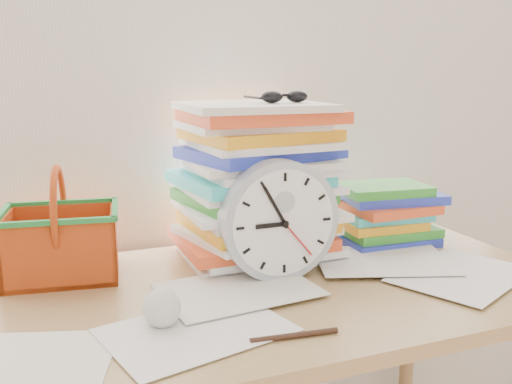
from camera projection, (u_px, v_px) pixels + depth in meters
name	position (u px, v px, depth m)	size (l,w,h in m)	color
curtain	(197.00, 32.00, 1.45)	(2.40, 0.01, 2.50)	white
desk	(252.00, 320.00, 1.24)	(1.40, 0.70, 0.75)	#A07E4B
paper_stack	(257.00, 182.00, 1.39)	(0.38, 0.31, 0.38)	white
clock	(279.00, 220.00, 1.25)	(0.27, 0.27, 0.05)	#A5AEB9
sunglasses	(285.00, 96.00, 1.33)	(0.13, 0.11, 0.03)	black
book_stack	(386.00, 214.00, 1.51)	(0.27, 0.21, 0.16)	white
basket	(60.00, 223.00, 1.26)	(0.25, 0.19, 0.25)	#D14B14
crumpled_ball	(162.00, 307.00, 1.03)	(0.07, 0.07, 0.07)	silver
pen	(294.00, 336.00, 0.99)	(0.01, 0.01, 0.16)	black
scattered_papers	(252.00, 285.00, 1.22)	(1.26, 0.42, 0.02)	white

